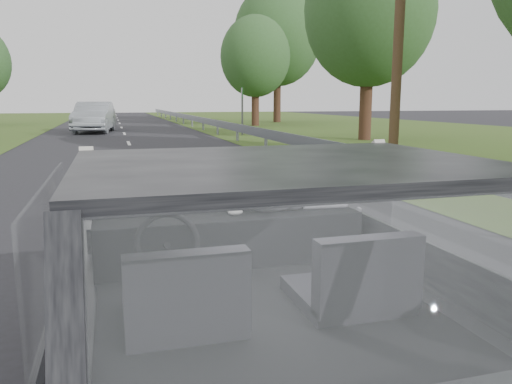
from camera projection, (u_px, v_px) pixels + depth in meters
subject_car at (256, 293)px, 2.51m from camera, size 1.80×4.00×1.45m
dashboard at (228, 237)px, 3.08m from camera, size 1.58×0.45×0.30m
driver_seat at (184, 293)px, 2.10m from camera, size 0.50×0.72×0.42m
passenger_seat at (356, 275)px, 2.32m from camera, size 0.50×0.72×0.42m
steering_wheel at (168, 244)px, 2.67m from camera, size 0.36×0.36×0.04m
cat at (271, 197)px, 3.07m from camera, size 0.61×0.19×0.27m
guardrail at (307, 143)px, 13.16m from camera, size 0.05×90.00×0.32m
other_car at (94, 117)px, 26.37m from camera, size 2.47×5.08×1.61m
highway_sign at (242, 111)px, 24.26m from camera, size 0.27×0.92×2.30m
utility_pole at (400, 3)px, 13.50m from camera, size 0.29×0.29×8.55m
tree_1 at (368, 41)px, 20.73m from camera, size 5.62×5.62×8.17m
tree_2 at (255, 73)px, 32.72m from camera, size 6.00×6.00×6.92m
tree_3 at (277, 56)px, 37.92m from camera, size 8.60×8.60×10.05m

